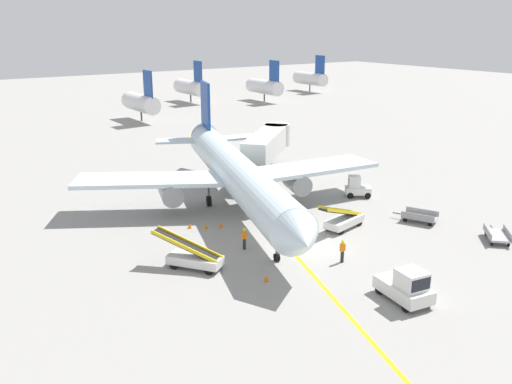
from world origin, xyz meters
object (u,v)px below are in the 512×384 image
Objects in this scene: jet_bridge at (269,142)px; safety_cone_nose_left at (190,226)px; baggage_cart_loaded at (497,235)px; safety_cone_wingtip_left at (266,278)px; belt_loader_aft_hold at (193,257)px; airliner at (235,172)px; safety_cone_wingtip_right at (206,226)px; ground_crew_marshaller at (244,238)px; belt_loader_forward_hold at (343,220)px; safety_cone_nose_right at (282,212)px; ground_crew_wing_walker at (342,250)px; safety_cone_tail_area at (221,225)px; pushback_tug at (406,286)px; baggage_tug_near_wing at (357,188)px; baggage_cart_empty_trailing at (420,217)px.

jet_bridge is 25.34× the size of safety_cone_nose_left.
safety_cone_nose_left is (-18.45, 15.88, -0.25)m from baggage_cart_loaded.
belt_loader_aft_hold is at bearing 122.68° from safety_cone_wingtip_left.
airliner is 12.69m from jet_bridge.
ground_crew_marshaller is at bearing -87.22° from safety_cone_wingtip_right.
belt_loader_forward_hold is at bearing -0.72° from belt_loader_aft_hold.
baggage_cart_loaded is 7.39× the size of safety_cone_wingtip_left.
belt_loader_forward_hold is at bearing -70.08° from safety_cone_nose_right.
airliner is 6.99m from safety_cone_nose_left.
airliner is 3.09× the size of jet_bridge.
ground_crew_wing_walker is at bearing -64.56° from safety_cone_nose_left.
jet_bridge is 22.00m from ground_crew_marshaller.
safety_cone_nose_right is 6.14m from safety_cone_tail_area.
ground_crew_marshaller is 3.86× the size of safety_cone_wingtip_right.
baggage_cart_loaded is 21.86m from safety_cone_tail_area.
pushback_tug is at bearing -92.42° from airliner.
baggage_tug_near_wing is 1.59× the size of ground_crew_wing_walker.
pushback_tug is 8.74× the size of safety_cone_nose_left.
safety_cone_wingtip_left is (-18.90, 4.32, -0.25)m from baggage_cart_loaded.
belt_loader_aft_hold reaches higher than safety_cone_nose_right.
belt_loader_aft_hold is 7.61m from safety_cone_wingtip_right.
baggage_cart_empty_trailing is at bearing 36.69° from pushback_tug.
belt_loader_aft_hold reaches higher than baggage_cart_loaded.
ground_crew_wing_walker is 12.21m from safety_cone_wingtip_right.
ground_crew_wing_walker is (-4.66, -4.91, 0.13)m from belt_loader_forward_hold.
safety_cone_nose_right is 7.36m from safety_cone_wingtip_right.
ground_crew_wing_walker is at bearing -4.83° from safety_cone_wingtip_left.
safety_cone_nose_left is at bearing 175.21° from baggage_tug_near_wing.
safety_cone_wingtip_right is at bearing 92.78° from ground_crew_marshaller.
pushback_tug reaches higher than baggage_cart_loaded.
airliner reaches higher than ground_crew_marshaller.
pushback_tug is 8.74× the size of safety_cone_wingtip_left.
ground_crew_marshaller reaches higher than baggage_cart_empty_trailing.
ground_crew_marshaller is (-15.55, 3.42, 0.44)m from baggage_cart_empty_trailing.
ground_crew_marshaller is at bearing 71.79° from safety_cone_wingtip_left.
safety_cone_tail_area is (2.68, 10.34, 0.00)m from safety_cone_wingtip_left.
baggage_tug_near_wing is 6.16× the size of safety_cone_tail_area.
ground_crew_wing_walker is at bearing -103.99° from safety_cone_nose_right.
airliner reaches higher than ground_crew_wing_walker.
belt_loader_forward_hold is 11.73× the size of safety_cone_wingtip_right.
belt_loader_forward_hold is (-5.02, -17.61, -2.77)m from jet_bridge.
baggage_cart_empty_trailing is at bearing -85.92° from jet_bridge.
belt_loader_forward_hold is 11.73× the size of safety_cone_wingtip_left.
pushback_tug is 0.74× the size of belt_loader_forward_hold.
baggage_cart_empty_trailing is at bearing 6.31° from safety_cone_wingtip_left.
baggage_tug_near_wing is at bearing -4.79° from safety_cone_nose_left.
pushback_tug is 8.74× the size of safety_cone_nose_right.
belt_loader_aft_hold reaches higher than baggage_tug_near_wing.
safety_cone_wingtip_left and safety_cone_wingtip_right have the same top height.
safety_cone_wingtip_left is (2.93, -4.56, -0.56)m from belt_loader_aft_hold.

